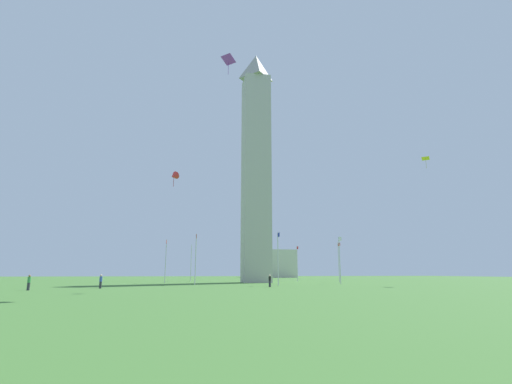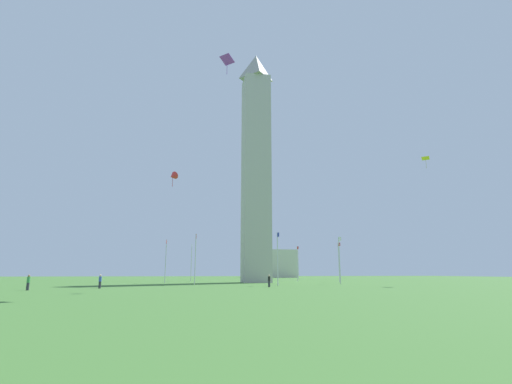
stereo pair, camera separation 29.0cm
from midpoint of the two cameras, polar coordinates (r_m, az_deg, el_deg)
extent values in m
plane|color=#3D6B2D|center=(74.18, 0.11, -13.43)|extent=(260.00, 260.00, 0.00)
cube|color=#B7B2A8|center=(76.59, 0.11, 2.51)|extent=(5.26, 5.26, 42.08)
pyramid|color=#A5A097|center=(85.76, 0.10, 18.17)|extent=(5.26, 5.26, 5.74)
cylinder|color=silver|center=(57.66, 3.40, -9.92)|extent=(0.14, 0.14, 7.86)
cube|color=#1E2D99|center=(57.35, 3.50, -6.42)|extent=(1.00, 0.03, 0.64)
cylinder|color=silver|center=(66.24, 12.56, -9.93)|extent=(0.14, 0.14, 7.86)
cube|color=white|center=(65.94, 12.61, -6.88)|extent=(1.00, 0.03, 0.64)
cylinder|color=silver|center=(79.21, 12.43, -10.22)|extent=(0.14, 0.14, 7.86)
cube|color=red|center=(78.87, 12.48, -7.68)|extent=(1.00, 0.03, 0.64)
cylinder|color=silver|center=(88.75, 6.34, -10.59)|extent=(0.14, 0.14, 7.86)
cube|color=red|center=(88.37, 6.39, -8.32)|extent=(1.00, 0.03, 0.64)
cylinder|color=silver|center=(90.87, -1.98, -10.68)|extent=(0.14, 0.14, 7.86)
cube|color=#1E2D99|center=(90.47, -1.91, -8.47)|extent=(1.00, 0.03, 0.64)
cylinder|color=silver|center=(84.81, -9.59, -10.43)|extent=(0.14, 0.14, 7.86)
cube|color=white|center=(84.42, -9.50, -8.06)|extent=(1.00, 0.03, 0.64)
cylinder|color=silver|center=(72.85, -13.29, -10.05)|extent=(0.14, 0.14, 7.86)
cube|color=red|center=(72.48, -13.17, -7.29)|extent=(1.00, 0.03, 0.64)
cylinder|color=silver|center=(60.87, -8.96, -9.91)|extent=(0.14, 0.14, 7.86)
cube|color=red|center=(60.54, -8.83, -6.60)|extent=(1.00, 0.03, 0.64)
cylinder|color=#2D2D38|center=(48.53, -30.91, -12.08)|extent=(0.29, 0.29, 0.80)
cylinder|color=#388C47|center=(48.51, -30.82, -11.25)|extent=(0.32, 0.32, 0.61)
sphere|color=#936B4C|center=(48.50, -30.76, -10.75)|extent=(0.24, 0.24, 0.24)
cylinder|color=#2D2D38|center=(50.46, -22.24, -12.80)|extent=(0.29, 0.29, 0.80)
cylinder|color=#3851B2|center=(50.44, -22.18, -12.00)|extent=(0.32, 0.32, 0.61)
sphere|color=beige|center=(50.44, -22.14, -11.52)|extent=(0.24, 0.24, 0.24)
cylinder|color=#2D2D38|center=(51.34, 2.15, -13.63)|extent=(0.29, 0.29, 0.80)
cylinder|color=black|center=(51.33, 2.14, -12.87)|extent=(0.32, 0.32, 0.56)
sphere|color=beige|center=(51.32, 2.14, -12.42)|extent=(0.24, 0.24, 0.24)
cone|color=red|center=(43.38, -12.20, 2.35)|extent=(1.40, 1.37, 1.14)
cylinder|color=maroon|center=(43.22, -12.24, 1.45)|extent=(0.04, 0.04, 1.04)
cube|color=purple|center=(43.78, -4.15, 19.22)|extent=(1.73, 1.73, 0.55)
cylinder|color=#67278E|center=(43.27, -4.18, 18.07)|extent=(0.04, 0.04, 1.53)
cube|color=yellow|center=(69.42, 24.20, 4.65)|extent=(1.64, 1.64, 0.33)
cylinder|color=#A4921C|center=(69.17, 24.27, 3.89)|extent=(0.04, 0.04, 1.42)
cube|color=beige|center=(155.76, 2.56, -10.77)|extent=(26.83, 13.34, 10.31)
camera|label=1|loc=(0.14, -89.89, -0.02)|focal=26.65mm
camera|label=2|loc=(0.14, 90.11, 0.02)|focal=26.65mm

